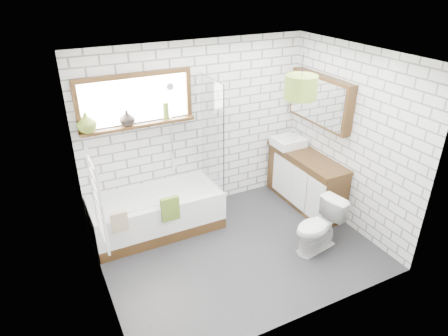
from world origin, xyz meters
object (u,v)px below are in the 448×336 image
toilet (318,227)px  pendant (301,87)px  bathtub (157,213)px  basin (288,142)px  vanity (305,180)px

toilet → pendant: 1.81m
bathtub → toilet: 2.20m
bathtub → toilet: toilet is taller
bathtub → basin: 2.30m
basin → pendant: 1.69m
bathtub → pendant: 2.58m
bathtub → toilet: bearing=-37.9°
pendant → basin: bearing=57.7°
toilet → vanity: bearing=141.9°
vanity → basin: basin is taller
basin → toilet: (-0.48, -1.42, -0.56)m
basin → pendant: size_ratio=1.20×
bathtub → basin: (2.21, 0.07, 0.62)m
pendant → bathtub: bearing=149.0°
basin → pendant: bearing=-122.3°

